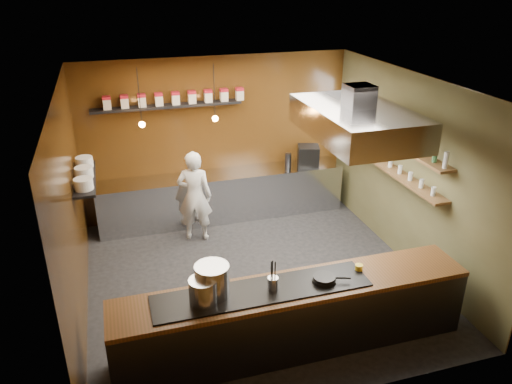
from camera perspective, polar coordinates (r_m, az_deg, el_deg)
name	(u,v)px	position (r m, az deg, el deg)	size (l,w,h in m)	color
floor	(256,278)	(7.85, 0.00, -9.78)	(5.00, 5.00, 0.00)	black
back_wall	(217,138)	(9.39, -4.42, 6.21)	(5.00, 5.00, 0.00)	#341C09
left_wall	(72,212)	(6.90, -20.33, -2.15)	(5.00, 5.00, 0.00)	#341C09
right_wall	(409,171)	(8.14, 17.11, 2.32)	(5.00, 5.00, 0.00)	brown
ceiling	(256,85)	(6.65, 0.00, 12.18)	(5.00, 5.00, 0.00)	silver
window_pane	(358,118)	(9.37, 11.55, 8.32)	(1.00, 1.00, 0.00)	white
prep_counter	(223,196)	(9.47, -3.79, -0.43)	(4.60, 0.65, 0.90)	silver
pass_counter	(293,316)	(6.35, 4.25, -14.00)	(4.40, 0.72, 0.94)	#38383D
tin_shelf	(167,106)	(8.92, -10.10, 9.64)	(2.60, 0.26, 0.04)	black
plate_shelf	(85,179)	(7.78, -18.97, 1.45)	(0.30, 1.40, 0.04)	black
bottle_shelf_upper	(393,140)	(8.16, 15.40, 5.72)	(0.26, 2.80, 0.04)	brown
bottle_shelf_lower	(390,168)	(8.31, 15.04, 2.64)	(0.26, 2.80, 0.04)	brown
extractor_hood	(357,121)	(6.90, 11.47, 7.90)	(1.20, 2.00, 0.72)	#38383D
pendant_left	(142,121)	(8.26, -12.93, 7.88)	(0.10, 0.10, 0.95)	black
pendant_right	(215,116)	(8.41, -4.70, 8.71)	(0.10, 0.10, 0.95)	black
storage_tins	(175,98)	(8.91, -9.19, 10.55)	(2.43, 0.13, 0.22)	beige
plate_stacks	(84,172)	(7.75, -19.07, 2.14)	(0.26, 1.16, 0.16)	white
bottles	(394,132)	(8.11, 15.50, 6.65)	(0.06, 2.66, 0.24)	silver
wine_glasses	(390,163)	(8.28, 15.11, 3.19)	(0.07, 2.37, 0.13)	silver
stockpot_large	(212,281)	(5.79, -5.03, -10.05)	(0.40, 0.40, 0.39)	silver
stockpot_small	(203,291)	(5.70, -6.04, -11.22)	(0.33, 0.33, 0.31)	silver
utensil_crock	(273,284)	(5.92, 1.95, -10.42)	(0.13, 0.13, 0.17)	silver
frying_pan	(324,279)	(6.14, 7.83, -9.81)	(0.45, 0.29, 0.07)	black
butter_jar	(359,268)	(6.43, 11.67, -8.49)	(0.10, 0.10, 0.09)	yellow
espresso_machine	(308,156)	(9.65, 5.99, 4.12)	(0.39, 0.37, 0.39)	black
chef	(195,196)	(8.62, -7.03, -0.48)	(0.59, 0.39, 1.63)	white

